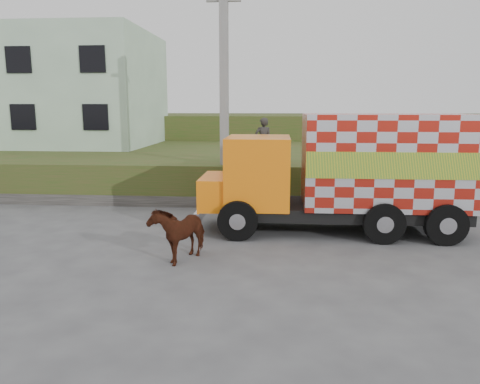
# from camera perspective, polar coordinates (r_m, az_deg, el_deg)

# --- Properties ---
(ground) EXTENTS (120.00, 120.00, 0.00)m
(ground) POSITION_cam_1_polar(r_m,az_deg,el_deg) (12.85, 0.25, -5.88)
(ground) COLOR #474749
(ground) RESTS_ON ground
(embankment) EXTENTS (40.00, 12.00, 1.50)m
(embankment) POSITION_cam_1_polar(r_m,az_deg,el_deg) (22.50, 2.23, 3.14)
(embankment) COLOR #314F1A
(embankment) RESTS_ON ground
(embankment_far) EXTENTS (40.00, 12.00, 3.00)m
(embankment_far) POSITION_cam_1_polar(r_m,az_deg,el_deg) (34.37, 3.12, 6.92)
(embankment_far) COLOR #314F1A
(embankment_far) RESTS_ON ground
(retaining_strip) EXTENTS (16.00, 0.50, 0.40)m
(retaining_strip) POSITION_cam_1_polar(r_m,az_deg,el_deg) (17.10, -5.35, -1.11)
(retaining_strip) COLOR #595651
(retaining_strip) RESTS_ON ground
(building) EXTENTS (10.00, 8.00, 6.00)m
(building) POSITION_cam_1_polar(r_m,az_deg,el_deg) (27.99, -21.04, 11.59)
(building) COLOR silver
(building) RESTS_ON embankment
(utility_pole) EXTENTS (1.20, 0.30, 8.00)m
(utility_pole) POSITION_cam_1_polar(r_m,az_deg,el_deg) (17.01, -1.94, 12.00)
(utility_pole) COLOR gray
(utility_pole) RESTS_ON ground
(cargo_truck) EXTENTS (7.61, 2.65, 3.39)m
(cargo_truck) POSITION_cam_1_polar(r_m,az_deg,el_deg) (13.73, 13.03, 2.38)
(cargo_truck) COLOR black
(cargo_truck) RESTS_ON ground
(cow) EXTENTS (1.30, 1.75, 1.34)m
(cow) POSITION_cam_1_polar(r_m,az_deg,el_deg) (11.25, -7.42, -4.80)
(cow) COLOR black
(cow) RESTS_ON ground
(pedestrian) EXTENTS (0.70, 0.55, 1.70)m
(pedestrian) POSITION_cam_1_polar(r_m,az_deg,el_deg) (17.17, 2.85, 6.22)
(pedestrian) COLOR #2B2826
(pedestrian) RESTS_ON embankment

